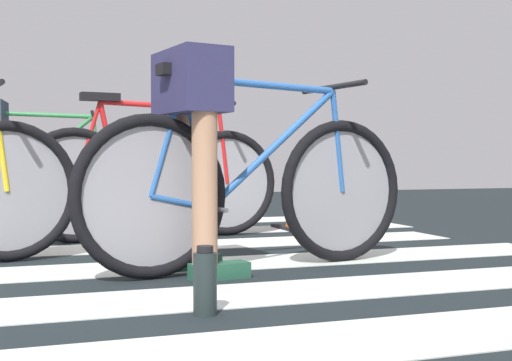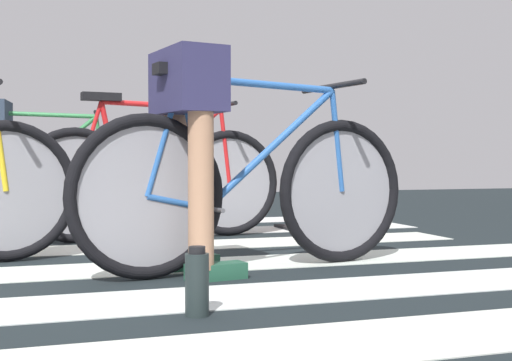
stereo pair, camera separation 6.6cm
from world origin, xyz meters
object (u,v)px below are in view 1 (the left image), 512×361
Objects in this scene: bicycle_1_of_4 at (253,188)px; bicycle_4_of_4 at (34,177)px; traffic_cone at (313,193)px; bicycle_3_of_4 at (154,180)px; cyclist_1_of_4 at (192,130)px; water_bottle at (205,282)px.

bicycle_4_of_4 is at bearing 99.52° from bicycle_1_of_4.
traffic_cone is at bearing 47.49° from bicycle_1_of_4.
bicycle_3_of_4 is at bearing -52.50° from bicycle_4_of_4.
bicycle_1_of_4 is 1.72× the size of cyclist_1_of_4.
cyclist_1_of_4 is 2.18m from traffic_cone.
cyclist_1_of_4 is 2.72m from bicycle_4_of_4.
cyclist_1_of_4 is 1.79× the size of traffic_cone.
bicycle_4_of_4 reaches higher than water_bottle.
traffic_cone is (1.02, 1.63, -0.12)m from bicycle_1_of_4.
water_bottle is (-0.45, -0.82, -0.28)m from bicycle_1_of_4.
bicycle_1_of_4 is 1.39m from bicycle_3_of_4.
cyclist_1_of_4 is at bearing 180.00° from bicycle_1_of_4.
traffic_cone is at bearing -19.17° from bicycle_4_of_4.
bicycle_1_of_4 is at bearing 61.38° from water_bottle.
bicycle_3_of_4 is at bearing 83.81° from water_bottle.
water_bottle is 0.41× the size of traffic_cone.
cyclist_1_of_4 reaches higher than bicycle_3_of_4.
cyclist_1_of_4 reaches higher than traffic_cone.
bicycle_1_of_4 is 0.41m from cyclist_1_of_4.
water_bottle is at bearing -111.04° from cyclist_1_of_4.
cyclist_1_of_4 is 1.45m from bicycle_3_of_4.
water_bottle is (-0.24, -2.19, -0.28)m from bicycle_3_of_4.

